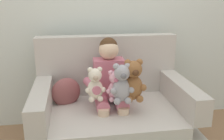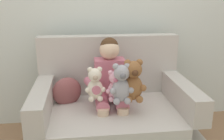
{
  "view_description": "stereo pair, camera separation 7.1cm",
  "coord_description": "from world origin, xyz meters",
  "views": [
    {
      "loc": [
        -0.32,
        -1.95,
        1.34
      ],
      "look_at": [
        -0.02,
        -0.05,
        0.76
      ],
      "focal_mm": 40.57,
      "sensor_mm": 36.0,
      "label": 1
    },
    {
      "loc": [
        -0.25,
        -1.96,
        1.34
      ],
      "look_at": [
        -0.02,
        -0.05,
        0.76
      ],
      "focal_mm": 40.57,
      "sensor_mm": 36.0,
      "label": 2
    }
  ],
  "objects": [
    {
      "name": "armchair",
      "position": [
        0.0,
        0.05,
        0.3
      ],
      "size": [
        1.31,
        0.88,
        0.97
      ],
      "color": "#BCB7AD",
      "rests_on": "ground"
    },
    {
      "name": "seated_child",
      "position": [
        -0.02,
        0.07,
        0.62
      ],
      "size": [
        0.45,
        0.39,
        0.82
      ],
      "rotation": [
        0.0,
        0.0,
        -0.14
      ],
      "color": "#C66B7F",
      "rests_on": "armchair"
    },
    {
      "name": "plush_pink",
      "position": [
        -0.0,
        -0.09,
        0.63
      ],
      "size": [
        0.15,
        0.12,
        0.25
      ],
      "rotation": [
        0.0,
        0.0,
        0.19
      ],
      "color": "#EAA8BC",
      "rests_on": "armchair"
    },
    {
      "name": "plush_grey",
      "position": [
        0.05,
        -0.14,
        0.67
      ],
      "size": [
        0.19,
        0.15,
        0.32
      ],
      "rotation": [
        0.0,
        0.0,
        0.15
      ],
      "color": "#9E9EA3",
      "rests_on": "armchair"
    },
    {
      "name": "plush_cream",
      "position": [
        -0.16,
        -0.06,
        0.65
      ],
      "size": [
        0.16,
        0.13,
        0.28
      ],
      "rotation": [
        0.0,
        0.0,
        0.28
      ],
      "color": "silver",
      "rests_on": "armchair"
    },
    {
      "name": "plush_brown",
      "position": [
        0.14,
        -0.12,
        0.68
      ],
      "size": [
        0.2,
        0.17,
        0.34
      ],
      "rotation": [
        0.0,
        0.0,
        -0.01
      ],
      "color": "brown",
      "rests_on": "armchair"
    },
    {
      "name": "throw_pillow",
      "position": [
        -0.4,
        0.16,
        0.51
      ],
      "size": [
        0.28,
        0.19,
        0.26
      ],
      "primitive_type": "ellipsoid",
      "rotation": [
        0.0,
        0.0,
        0.3
      ],
      "color": "#8C4C4C",
      "rests_on": "armchair"
    }
  ]
}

